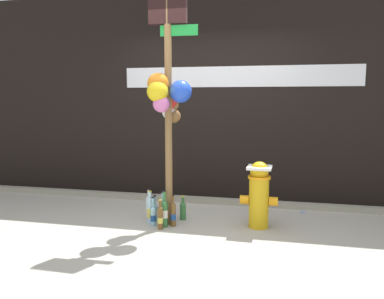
% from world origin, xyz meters
% --- Properties ---
extents(ground_plane, '(14.00, 14.00, 0.00)m').
position_xyz_m(ground_plane, '(0.00, 0.00, 0.00)').
color(ground_plane, '#ADA899').
extents(building_wall, '(10.00, 0.21, 3.08)m').
position_xyz_m(building_wall, '(0.00, 1.68, 1.54)').
color(building_wall, black).
rests_on(building_wall, ground_plane).
extents(curb_strip, '(8.00, 0.12, 0.08)m').
position_xyz_m(curb_strip, '(0.00, 1.26, 0.04)').
color(curb_strip, gray).
rests_on(curb_strip, ground_plane).
extents(memorial_post, '(0.57, 0.51, 2.70)m').
position_xyz_m(memorial_post, '(-0.24, 0.20, 1.61)').
color(memorial_post, olive).
rests_on(memorial_post, ground_plane).
extents(fire_hydrant, '(0.44, 0.29, 0.78)m').
position_xyz_m(fire_hydrant, '(0.82, 0.35, 0.41)').
color(fire_hydrant, gold).
rests_on(fire_hydrant, ground_plane).
extents(bottle_0, '(0.08, 0.08, 0.38)m').
position_xyz_m(bottle_0, '(-0.55, 0.39, 0.16)').
color(bottle_0, silver).
rests_on(bottle_0, ground_plane).
extents(bottle_1, '(0.07, 0.07, 0.32)m').
position_xyz_m(bottle_1, '(-0.45, 0.32, 0.12)').
color(bottle_1, '#93CCE0').
rests_on(bottle_1, ground_plane).
extents(bottle_2, '(0.06, 0.06, 0.35)m').
position_xyz_m(bottle_2, '(-0.28, 0.02, 0.14)').
color(bottle_2, brown).
rests_on(bottle_2, ground_plane).
extents(bottle_3, '(0.07, 0.07, 0.38)m').
position_xyz_m(bottle_3, '(-0.33, 0.27, 0.15)').
color(bottle_3, '#B2DBEA').
rests_on(bottle_3, ground_plane).
extents(bottle_4, '(0.08, 0.08, 0.40)m').
position_xyz_m(bottle_4, '(-0.47, 0.21, 0.16)').
color(bottle_4, '#B2DBEA').
rests_on(bottle_4, ground_plane).
extents(bottle_5, '(0.06, 0.06, 0.35)m').
position_xyz_m(bottle_5, '(-0.41, 0.13, 0.12)').
color(bottle_5, '#93CCE0').
rests_on(bottle_5, ground_plane).
extents(bottle_6, '(0.08, 0.08, 0.44)m').
position_xyz_m(bottle_6, '(-0.26, 0.12, 0.18)').
color(bottle_6, '#337038').
rests_on(bottle_6, ground_plane).
extents(bottle_7, '(0.08, 0.08, 0.30)m').
position_xyz_m(bottle_7, '(-0.12, 0.43, 0.13)').
color(bottle_7, '#337038').
rests_on(bottle_7, ground_plane).
extents(bottle_8, '(0.07, 0.07, 0.38)m').
position_xyz_m(bottle_8, '(-0.17, 0.16, 0.15)').
color(bottle_8, brown).
rests_on(bottle_8, ground_plane).
extents(litter_0, '(0.11, 0.07, 0.01)m').
position_xyz_m(litter_0, '(-0.15, 0.65, 0.00)').
color(litter_0, '#8C99B2').
rests_on(litter_0, ground_plane).
extents(litter_1, '(0.08, 0.16, 0.01)m').
position_xyz_m(litter_1, '(1.36, 1.10, 0.00)').
color(litter_1, '#8C99B2').
rests_on(litter_1, ground_plane).
extents(litter_2, '(0.16, 0.13, 0.01)m').
position_xyz_m(litter_2, '(-1.23, 1.34, 0.00)').
color(litter_2, tan).
rests_on(litter_2, ground_plane).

